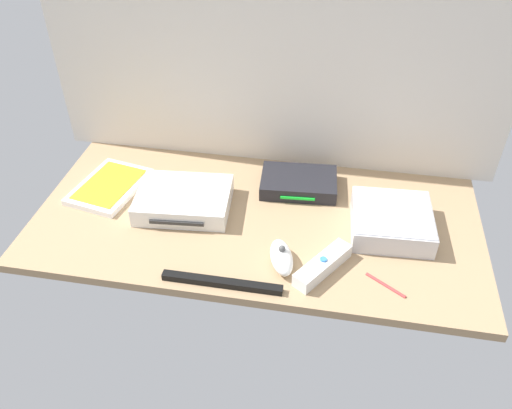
{
  "coord_description": "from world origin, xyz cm",
  "views": [
    {
      "loc": [
        16.02,
        -89.52,
        76.73
      ],
      "look_at": [
        0.0,
        0.0,
        4.0
      ],
      "focal_mm": 36.96,
      "sensor_mm": 36.0,
      "label": 1
    }
  ],
  "objects": [
    {
      "name": "remote_nunchuk",
      "position": [
        7.66,
        -13.47,
        2.04
      ],
      "size": [
        7.3,
        10.87,
        5.1
      ],
      "rotation": [
        0.0,
        0.0,
        0.32
      ],
      "color": "white",
      "rests_on": "ground_plane"
    },
    {
      "name": "game_case",
      "position": [
        -36.82,
        4.69,
        0.76
      ],
      "size": [
        17.06,
        21.3,
        1.56
      ],
      "rotation": [
        0.0,
        0.0,
        -0.2
      ],
      "color": "white",
      "rests_on": "ground_plane"
    },
    {
      "name": "sensor_bar",
      "position": [
        -2.98,
        -21.14,
        0.7
      ],
      "size": [
        24.01,
        1.87,
        1.4
      ],
      "primitive_type": "cube",
      "rotation": [
        0.0,
        0.0,
        -0.0
      ],
      "color": "black",
      "rests_on": "ground_plane"
    },
    {
      "name": "mini_computer",
      "position": [
        29.68,
        1.27,
        2.64
      ],
      "size": [
        17.82,
        17.82,
        5.3
      ],
      "rotation": [
        0.0,
        0.0,
        0.05
      ],
      "color": "silver",
      "rests_on": "ground_plane"
    },
    {
      "name": "back_wall",
      "position": [
        0.0,
        24.6,
        32.0
      ],
      "size": [
        110.0,
        1.2,
        64.0
      ],
      "primitive_type": "cube",
      "color": "silver",
      "rests_on": "ground"
    },
    {
      "name": "network_router",
      "position": [
        8.13,
        12.95,
        1.7
      ],
      "size": [
        18.81,
        13.3,
        3.4
      ],
      "rotation": [
        0.0,
        0.0,
        0.07
      ],
      "color": "black",
      "rests_on": "ground_plane"
    },
    {
      "name": "remote_wand",
      "position": [
        16.04,
        -13.77,
        1.51
      ],
      "size": [
        11.21,
        14.31,
        3.4
      ],
      "rotation": [
        0.0,
        0.0,
        -0.59
      ],
      "color": "white",
      "rests_on": "ground_plane"
    },
    {
      "name": "ground_plane",
      "position": [
        0.0,
        0.0,
        -1.0
      ],
      "size": [
        100.0,
        48.0,
        2.0
      ],
      "primitive_type": "cube",
      "color": "#9E7F5B",
      "rests_on": "ground"
    },
    {
      "name": "stylus_pen",
      "position": [
        28.56,
        -15.62,
        0.35
      ],
      "size": [
        7.86,
        5.6,
        0.7
      ],
      "primitive_type": "cylinder",
      "rotation": [
        0.0,
        1.57,
        2.55
      ],
      "color": "red",
      "rests_on": "ground_plane"
    },
    {
      "name": "game_console",
      "position": [
        -16.98,
        0.98,
        2.2
      ],
      "size": [
        22.31,
        17.87,
        4.4
      ],
      "rotation": [
        0.0,
        0.0,
        0.09
      ],
      "color": "white",
      "rests_on": "ground_plane"
    }
  ]
}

